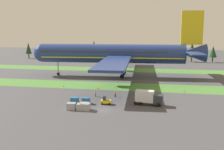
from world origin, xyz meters
name	(u,v)px	position (x,y,z in m)	size (l,w,h in m)	color
ground_plane	(103,110)	(0.00, 0.00, 0.00)	(400.00, 400.00, 0.00)	#47474C
grass_strip_near	(121,86)	(0.00, 26.96, 0.00)	(320.00, 12.53, 0.01)	#4C8438
grass_strip_far	(133,70)	(0.00, 64.02, 0.00)	(320.00, 12.53, 0.01)	#4C8438
airliner	(117,54)	(-4.49, 45.62, 9.13)	(67.94, 83.80, 25.45)	navy
baggage_tug	(106,101)	(-0.38, 5.01, 0.81)	(2.71, 1.53, 1.97)	yellow
cargo_dolly_lead	(86,100)	(-5.38, 4.55, 0.92)	(2.33, 1.69, 1.55)	#A3A3A8
cargo_dolly_second	(75,100)	(-8.27, 4.29, 0.92)	(2.33, 1.69, 1.55)	#A3A3A8
catering_truck	(148,97)	(10.14, 6.36, 1.95)	(7.16, 3.01, 3.58)	#2D333D
ground_crew_marshaller	(96,93)	(-4.80, 12.25, 0.95)	(0.36, 0.54, 1.74)	black
ground_crew_loader	(115,94)	(0.73, 12.69, 0.95)	(0.45, 0.40, 1.74)	black
uld_container_0	(71,106)	(-7.31, -0.95, 0.80)	(2.00, 1.60, 1.60)	#A3A3A8
uld_container_1	(81,107)	(-4.94, -0.95, 0.77)	(2.00, 1.60, 1.53)	#A3A3A8
uld_container_2	(85,106)	(-4.24, -0.43, 0.85)	(2.00, 1.60, 1.69)	#A3A3A8
uld_container_3	(86,107)	(-3.87, -1.00, 0.83)	(2.00, 1.60, 1.67)	#A3A3A8
taxiway_marker_0	(63,86)	(-18.42, 23.06, 0.27)	(0.44, 0.44, 0.54)	orange
taxiway_marker_1	(98,88)	(-6.47, 21.51, 0.28)	(0.44, 0.44, 0.55)	orange
taxiway_marker_2	(184,91)	(19.91, 22.10, 0.34)	(0.44, 0.44, 0.69)	orange
taxiway_marker_3	(115,87)	(-1.46, 24.37, 0.26)	(0.44, 0.44, 0.51)	orange
distant_tree_line	(147,50)	(4.13, 102.99, 6.45)	(147.87, 10.76, 11.97)	#4C3823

